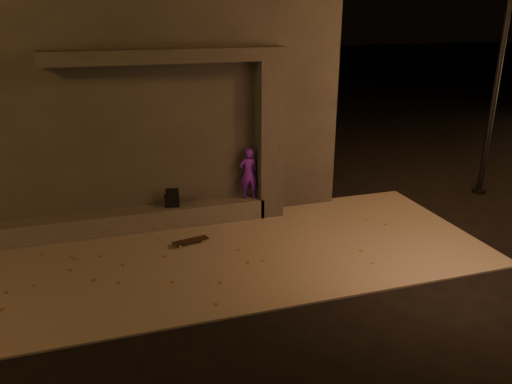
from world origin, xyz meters
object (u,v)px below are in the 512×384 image
object	(u,v)px
column	(269,140)
skateboarder	(248,173)
backpack	(172,200)
skateboard	(190,241)

from	to	relation	value
column	skateboarder	world-z (taller)	column
column	backpack	xyz separation A→B (m)	(-2.30, -0.00, -1.19)
skateboarder	backpack	world-z (taller)	skateboarder
backpack	skateboard	xyz separation A→B (m)	(0.19, -1.12, -0.54)
column	skateboard	world-z (taller)	column
column	backpack	world-z (taller)	column
column	skateboarder	distance (m)	0.90
column	skateboard	size ratio (longest dim) A/B	4.59
column	backpack	distance (m)	2.59
skateboarder	backpack	distance (m)	1.85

